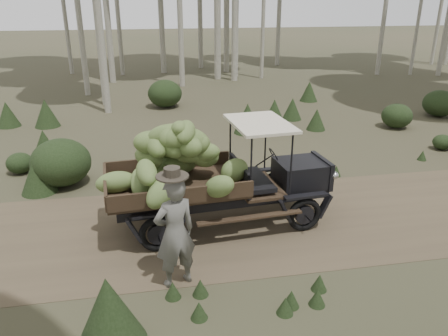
{
  "coord_description": "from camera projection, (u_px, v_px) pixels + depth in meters",
  "views": [
    {
      "loc": [
        -3.6,
        -8.12,
        4.6
      ],
      "look_at": [
        -2.09,
        0.13,
        1.27
      ],
      "focal_mm": 35.0,
      "sensor_mm": 36.0,
      "label": 1
    }
  ],
  "objects": [
    {
      "name": "banana_truck",
      "position": [
        196.0,
        163.0,
        8.88
      ],
      "size": [
        5.06,
        2.54,
        2.46
      ],
      "rotation": [
        0.0,
        0.0,
        0.08
      ],
      "color": "black",
      "rests_on": "ground"
    },
    {
      "name": "undergrowth",
      "position": [
        330.0,
        190.0,
        9.71
      ],
      "size": [
        25.31,
        22.9,
        1.33
      ],
      "color": "#233319",
      "rests_on": "ground"
    },
    {
      "name": "dirt_track",
      "position": [
        317.0,
        217.0,
        9.72
      ],
      "size": [
        70.0,
        4.0,
        0.01
      ],
      "primitive_type": "cube",
      "color": "brown",
      "rests_on": "ground"
    },
    {
      "name": "farmer",
      "position": [
        175.0,
        232.0,
        7.11
      ],
      "size": [
        0.83,
        0.69,
        2.13
      ],
      "rotation": [
        0.0,
        0.0,
        3.5
      ],
      "color": "#615F58",
      "rests_on": "ground"
    },
    {
      "name": "ground",
      "position": [
        317.0,
        217.0,
        9.72
      ],
      "size": [
        120.0,
        120.0,
        0.0
      ],
      "primitive_type": "plane",
      "color": "#473D2B",
      "rests_on": "ground"
    }
  ]
}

